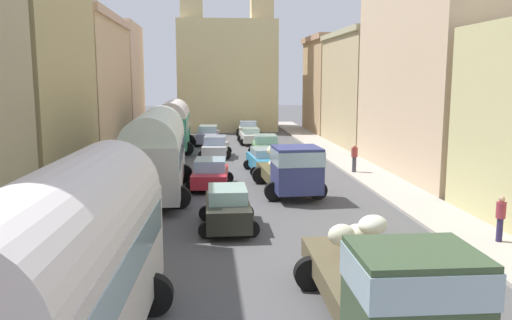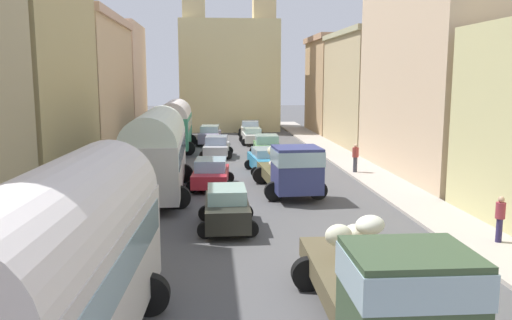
# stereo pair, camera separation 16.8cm
# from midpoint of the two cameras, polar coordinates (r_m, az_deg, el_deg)

# --- Properties ---
(ground_plane) EXTENTS (154.00, 154.00, 0.00)m
(ground_plane) POSITION_cam_midpoint_polar(r_m,az_deg,el_deg) (31.25, -0.98, -1.50)
(ground_plane) COLOR #515052
(sidewalk_left) EXTENTS (2.50, 70.00, 0.14)m
(sidewalk_left) POSITION_cam_midpoint_polar(r_m,az_deg,el_deg) (31.60, -14.22, -1.54)
(sidewalk_left) COLOR gray
(sidewalk_left) RESTS_ON ground
(sidewalk_right) EXTENTS (2.50, 70.00, 0.14)m
(sidewalk_right) POSITION_cam_midpoint_polar(r_m,az_deg,el_deg) (32.54, 11.87, -1.15)
(sidewalk_right) COLOR #B1A89F
(sidewalk_right) RESTS_ON ground
(building_left_2) EXTENTS (6.30, 10.53, 12.28)m
(building_left_2) POSITION_cam_midpoint_polar(r_m,az_deg,el_deg) (27.50, -24.94, 9.18)
(building_left_2) COLOR tan
(building_left_2) RESTS_ON ground
(building_left_3) EXTENTS (4.82, 13.50, 9.99)m
(building_left_3) POSITION_cam_midpoint_polar(r_m,az_deg,el_deg) (39.19, -17.73, 7.58)
(building_left_3) COLOR tan
(building_left_3) RESTS_ON ground
(building_left_4) EXTENTS (4.48, 9.00, 10.55)m
(building_left_4) POSITION_cam_midpoint_polar(r_m,az_deg,el_deg) (50.90, -14.83, 8.22)
(building_left_4) COLOR beige
(building_left_4) RESTS_ON ground
(building_right_2) EXTENTS (5.05, 13.62, 12.33)m
(building_right_2) POSITION_cam_midpoint_polar(r_m,az_deg,el_deg) (32.39, 18.81, 9.41)
(building_right_2) COLOR beige
(building_right_2) RESTS_ON ground
(building_right_3) EXTENTS (4.70, 11.80, 9.41)m
(building_right_3) POSITION_cam_midpoint_polar(r_m,az_deg,el_deg) (44.57, 11.80, 7.55)
(building_right_3) COLOR tan
(building_right_3) RESTS_ON ground
(building_right_4) EXTENTS (5.66, 9.48, 9.85)m
(building_right_4) POSITION_cam_midpoint_polar(r_m,az_deg,el_deg) (55.33, 8.96, 8.10)
(building_right_4) COLOR tan
(building_right_4) RESTS_ON ground
(distant_church) EXTENTS (10.41, 7.85, 20.67)m
(distant_church) POSITION_cam_midpoint_polar(r_m,az_deg,el_deg) (57.80, -2.87, 10.01)
(distant_church) COLOR beige
(distant_church) RESTS_ON ground
(parked_bus_0) EXTENTS (3.59, 8.49, 4.10)m
(parked_bus_0) POSITION_cam_midpoint_polar(r_m,az_deg,el_deg) (10.56, -20.09, -10.54)
(parked_bus_0) COLOR silver
(parked_bus_0) RESTS_ON ground
(parked_bus_1) EXTENTS (3.46, 9.43, 4.12)m
(parked_bus_1) POSITION_cam_midpoint_polar(r_m,az_deg,el_deg) (25.78, -10.57, 1.21)
(parked_bus_1) COLOR silver
(parked_bus_1) RESTS_ON ground
(parked_bus_2) EXTENTS (3.21, 8.04, 3.92)m
(parked_bus_2) POSITION_cam_midpoint_polar(r_m,az_deg,el_deg) (41.25, -8.68, 3.98)
(parked_bus_2) COLOR #38906C
(parked_bus_2) RESTS_ON ground
(cargo_truck_0) EXTENTS (3.23, 6.90, 2.55)m
(cargo_truck_0) POSITION_cam_midpoint_polar(r_m,az_deg,el_deg) (11.80, 14.30, -13.01)
(cargo_truck_0) COLOR #374D32
(cargo_truck_0) RESTS_ON ground
(cargo_truck_1) EXTENTS (3.21, 6.89, 2.53)m
(cargo_truck_1) POSITION_cam_midpoint_polar(r_m,az_deg,el_deg) (25.47, 4.00, -0.91)
(cargo_truck_1) COLOR navy
(cargo_truck_1) RESTS_ON ground
(car_0) EXTENTS (2.52, 4.32, 1.48)m
(car_0) POSITION_cam_midpoint_polar(r_m,az_deg,el_deg) (31.48, 1.30, -0.03)
(car_0) COLOR #3390C0
(car_0) RESTS_ON ground
(car_1) EXTENTS (2.46, 3.95, 1.61)m
(car_1) POSITION_cam_midpoint_polar(r_m,az_deg,el_deg) (37.68, 1.30, 1.52)
(car_1) COLOR #558C50
(car_1) RESTS_ON ground
(car_2) EXTENTS (2.20, 4.05, 1.39)m
(car_2) POSITION_cam_midpoint_polar(r_m,az_deg,el_deg) (45.16, -0.29, 2.66)
(car_2) COLOR silver
(car_2) RESTS_ON ground
(car_3) EXTENTS (2.58, 4.34, 1.45)m
(car_3) POSITION_cam_midpoint_polar(r_m,az_deg,el_deg) (51.70, -0.54, 3.49)
(car_3) COLOR silver
(car_3) RESTS_ON ground
(car_4) EXTENTS (2.22, 3.80, 1.60)m
(car_4) POSITION_cam_midpoint_polar(r_m,az_deg,el_deg) (19.92, -2.96, -5.22)
(car_4) COLOR #292820
(car_4) RESTS_ON ground
(car_5) EXTENTS (2.51, 4.03, 1.51)m
(car_5) POSITION_cam_midpoint_polar(r_m,az_deg,el_deg) (27.31, -4.74, -1.45)
(car_5) COLOR red
(car_5) RESTS_ON ground
(car_6) EXTENTS (2.47, 3.79, 1.53)m
(car_6) POSITION_cam_midpoint_polar(r_m,az_deg,el_deg) (37.82, -4.17, 1.47)
(car_6) COLOR silver
(car_6) RESTS_ON ground
(car_7) EXTENTS (2.47, 4.16, 1.64)m
(car_7) POSITION_cam_midpoint_polar(r_m,az_deg,el_deg) (44.88, -4.91, 2.71)
(car_7) COLOR gray
(car_7) RESTS_ON ground
(pedestrian_0) EXTENTS (0.52, 0.52, 1.80)m
(pedestrian_0) POSITION_cam_midpoint_polar(r_m,az_deg,el_deg) (31.47, 10.91, 0.30)
(pedestrian_0) COLOR #404049
(pedestrian_0) RESTS_ON ground
(pedestrian_2) EXTENTS (0.33, 0.33, 1.73)m
(pedestrian_2) POSITION_cam_midpoint_polar(r_m,az_deg,el_deg) (19.67, 25.22, -5.68)
(pedestrian_2) COLOR #2B244D
(pedestrian_2) RESTS_ON ground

